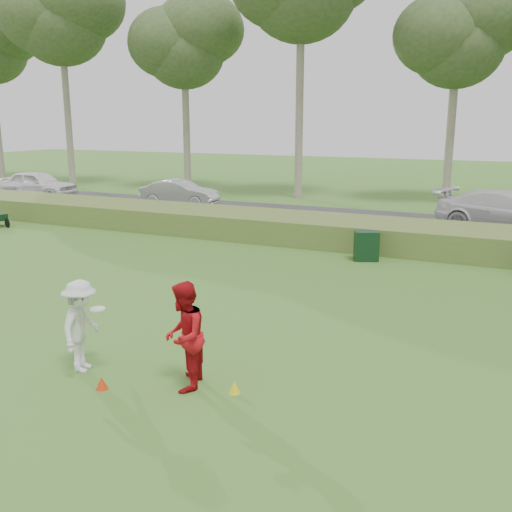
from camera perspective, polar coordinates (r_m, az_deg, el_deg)
The scene contains 14 objects.
ground at distance 10.59m, azimuth -9.21°, elevation -11.51°, with size 120.00×120.00×0.00m, color #376A23.
reed_strip at distance 21.04m, azimuth 9.09°, elevation 2.38°, with size 80.00×3.00×0.90m, color #4E6829.
park_road at distance 25.89m, azimuth 12.05°, elevation 3.38°, with size 80.00×6.00×0.06m, color #2D2D2D.
tree_1 at distance 41.25m, azimuth -18.98°, elevation 21.75°, with size 7.54×7.54×14.50m.
tree_2 at distance 37.65m, azimuth -7.21°, elevation 20.31°, with size 6.50×6.50×12.00m.
tree_4 at distance 32.87m, azimuth 19.54°, elevation 20.03°, with size 6.24×6.24×11.50m.
player_white at distance 10.74m, azimuth -17.08°, elevation -6.70°, with size 0.99×1.22×1.69m.
player_red at distance 9.66m, azimuth -7.22°, elevation -7.95°, with size 0.90×0.70×1.86m, color #B20F17.
cone_orange at distance 10.21m, azimuth -15.17°, elevation -12.15°, with size 0.20×0.20×0.22m, color red.
cone_yellow at distance 9.74m, azimuth -2.17°, elevation -12.95°, with size 0.20×0.20×0.22m, color yellow.
utility_cabinet at distance 18.68m, azimuth 10.98°, elevation 0.99°, with size 0.77×0.48×0.96m, color black.
car_left at distance 35.06m, azimuth -20.99°, elevation 6.71°, with size 1.83×4.55×1.55m, color white.
car_mid at distance 30.01m, azimuth -7.66°, elevation 6.27°, with size 1.42×4.06×1.34m, color silver.
car_right at distance 24.67m, azimuth 23.96°, elevation 4.02°, with size 2.29×5.63×1.63m, color silver.
Camera 1 is at (5.44, -7.92, 4.45)m, focal length 40.00 mm.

